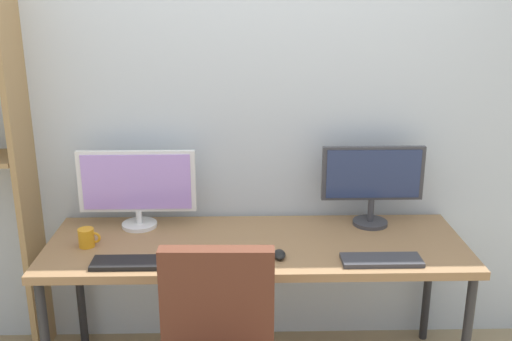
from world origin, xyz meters
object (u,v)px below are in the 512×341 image
keyboard_right (381,260)px  coffee_mug (87,238)px  computer_mouse (279,254)px  monitor_right (373,180)px  keyboard_left (132,263)px  monitor_left (137,186)px  desk (256,252)px

keyboard_right → coffee_mug: (-1.37, 0.20, 0.04)m
coffee_mug → keyboard_right: bearing=-8.3°
computer_mouse → keyboard_right: bearing=-7.0°
monitor_right → keyboard_left: size_ratio=1.44×
computer_mouse → monitor_left: bearing=151.2°
monitor_left → keyboard_left: size_ratio=1.64×
desk → keyboard_left: keyboard_left is taller
monitor_right → coffee_mug: bearing=-170.2°
keyboard_left → computer_mouse: bearing=4.9°
desk → keyboard_right: 0.61m
monitor_left → monitor_right: size_ratio=1.14×
desk → monitor_left: bearing=160.5°
keyboard_right → coffee_mug: size_ratio=3.40×
keyboard_left → coffee_mug: size_ratio=3.41×
monitor_right → keyboard_right: size_ratio=1.44×
desk → monitor_left: (-0.60, 0.21, 0.28)m
desk → computer_mouse: (0.10, -0.17, 0.07)m
desk → computer_mouse: 0.21m
keyboard_right → computer_mouse: 0.46m
keyboard_right → computer_mouse: computer_mouse is taller
desk → monitor_right: (0.60, 0.21, 0.30)m
keyboard_left → coffee_mug: coffee_mug is taller
monitor_right → keyboard_right: 0.50m
keyboard_right → keyboard_left: bearing=180.0°
keyboard_right → coffee_mug: 1.38m
monitor_left → monitor_right: bearing=-0.0°
monitor_left → computer_mouse: size_ratio=6.19×
monitor_left → keyboard_right: monitor_left is taller
coffee_mug → monitor_right: bearing=9.8°
desk → monitor_right: size_ratio=3.90×
keyboard_left → computer_mouse: computer_mouse is taller
monitor_right → keyboard_left: 1.26m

